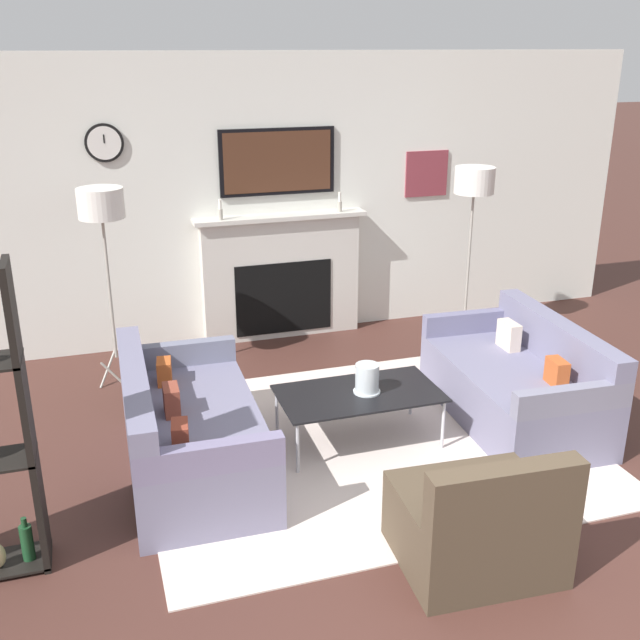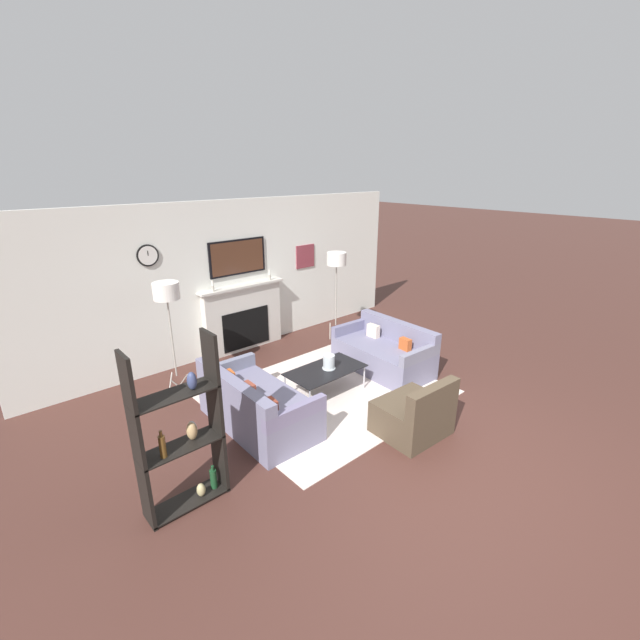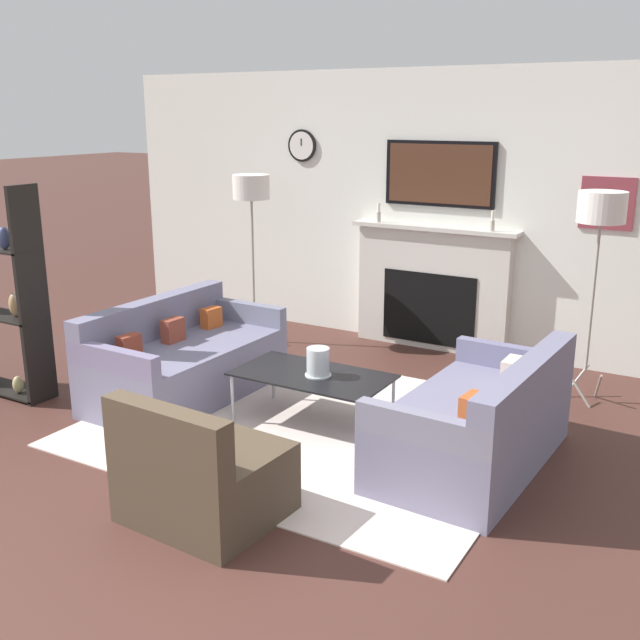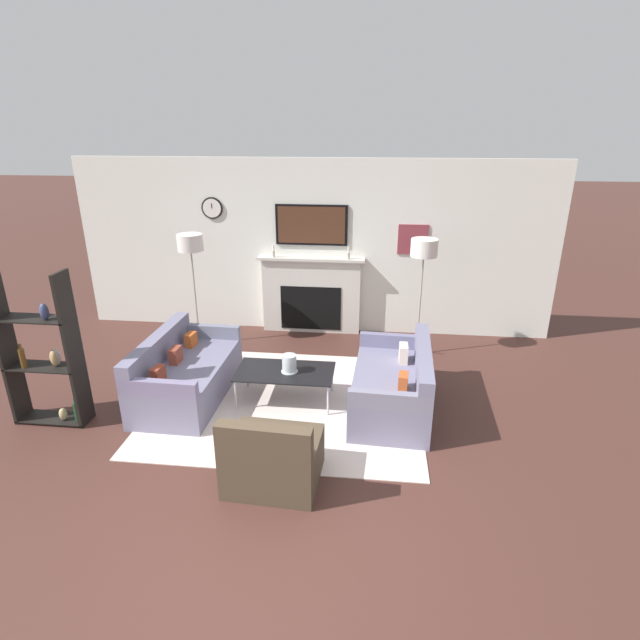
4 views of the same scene
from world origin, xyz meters
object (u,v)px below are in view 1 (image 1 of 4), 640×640
floor_lamp_left (101,207)px  floor_lamp_right (474,184)px  couch_right (518,385)px  coffee_table (359,395)px  couch_left (188,434)px  hurricane_candle (367,380)px  armchair (478,524)px

floor_lamp_left → floor_lamp_right: size_ratio=0.99×
couch_right → floor_lamp_right: bearing=76.5°
coffee_table → floor_lamp_left: floor_lamp_left is taller
couch_left → hurricane_candle: (1.29, 0.02, 0.21)m
armchair → hurricane_candle: armchair is taller
coffee_table → floor_lamp_left: size_ratio=0.68×
couch_left → couch_right: 2.54m
couch_left → hurricane_candle: bearing=0.7°
couch_left → floor_lamp_left: floor_lamp_left is taller
couch_left → armchair: size_ratio=1.94×
hurricane_candle → floor_lamp_left: bearing=137.2°
floor_lamp_right → hurricane_candle: bearing=-136.3°
couch_left → floor_lamp_left: bearing=103.5°
armchair → hurricane_candle: size_ratio=4.08×
couch_right → floor_lamp_left: size_ratio=0.97×
couch_left → couch_right: size_ratio=1.02×
armchair → floor_lamp_right: size_ratio=0.51×
coffee_table → hurricane_candle: bearing=-10.0°
armchair → hurricane_candle: (-0.09, 1.48, 0.23)m
coffee_table → hurricane_candle: size_ratio=5.40×
armchair → floor_lamp_right: (1.53, 3.03, 1.29)m
floor_lamp_right → floor_lamp_left: bearing=180.0°
couch_right → floor_lamp_left: floor_lamp_left is taller
couch_right → armchair: 1.86m
armchair → hurricane_candle: 1.50m
armchair → hurricane_candle: bearing=93.5°
couch_left → coffee_table: (1.24, 0.02, 0.09)m
couch_left → coffee_table: couch_left is taller
armchair → floor_lamp_left: floor_lamp_left is taller
armchair → floor_lamp_right: 3.63m
floor_lamp_left → hurricane_candle: bearing=-42.8°
coffee_table → floor_lamp_right: bearing=42.6°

